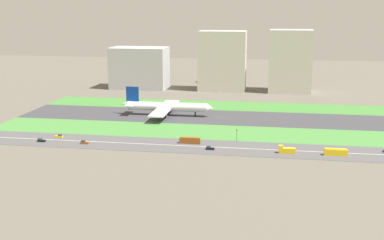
{
  "coord_description": "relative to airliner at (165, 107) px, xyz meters",
  "views": [
    {
      "loc": [
        30.15,
        -316.49,
        71.92
      ],
      "look_at": [
        -15.52,
        -36.5,
        6.0
      ],
      "focal_mm": 44.36,
      "sensor_mm": 36.0,
      "label": 1
    }
  ],
  "objects": [
    {
      "name": "ground_plane",
      "position": [
        40.47,
        -0.0,
        -6.23
      ],
      "size": [
        800.0,
        800.0,
        0.0
      ],
      "primitive_type": "plane",
      "color": "#5B564C"
    },
    {
      "name": "runway",
      "position": [
        40.47,
        -0.0,
        -6.18
      ],
      "size": [
        280.0,
        46.0,
        0.1
      ],
      "primitive_type": "cube",
      "color": "#38383D",
      "rests_on": "ground_plane"
    },
    {
      "name": "grass_median_north",
      "position": [
        40.47,
        41.0,
        -6.18
      ],
      "size": [
        280.0,
        36.0,
        0.1
      ],
      "primitive_type": "cube",
      "color": "#3D7A33",
      "rests_on": "ground_plane"
    },
    {
      "name": "grass_median_south",
      "position": [
        40.47,
        -41.0,
        -6.18
      ],
      "size": [
        280.0,
        36.0,
        0.1
      ],
      "primitive_type": "cube",
      "color": "#427F38",
      "rests_on": "ground_plane"
    },
    {
      "name": "highway",
      "position": [
        40.47,
        -73.0,
        -6.18
      ],
      "size": [
        280.0,
        28.0,
        0.1
      ],
      "primitive_type": "cube",
      "color": "#4C4C4F",
      "rests_on": "ground_plane"
    },
    {
      "name": "highway_centerline",
      "position": [
        40.47,
        -73.0,
        -6.13
      ],
      "size": [
        266.0,
        0.5,
        0.01
      ],
      "primitive_type": "cube",
      "color": "silver",
      "rests_on": "highway"
    },
    {
      "name": "airliner",
      "position": [
        0.0,
        0.0,
        0.0
      ],
      "size": [
        65.0,
        56.0,
        19.7
      ],
      "color": "white",
      "rests_on": "runway"
    },
    {
      "name": "car_3",
      "position": [
        -53.85,
        -78.0,
        -5.31
      ],
      "size": [
        4.4,
        1.8,
        2.0
      ],
      "rotation": [
        0.0,
        0.0,
        3.14
      ],
      "color": "black",
      "rests_on": "highway"
    },
    {
      "name": "car_4",
      "position": [
        41.26,
        -78.0,
        -5.31
      ],
      "size": [
        4.4,
        1.8,
        2.0
      ],
      "rotation": [
        0.0,
        0.0,
        3.14
      ],
      "color": "black",
      "rests_on": "highway"
    },
    {
      "name": "car_2",
      "position": [
        -28.37,
        -78.0,
        -5.31
      ],
      "size": [
        4.4,
        1.8,
        2.0
      ],
      "rotation": [
        0.0,
        0.0,
        3.14
      ],
      "color": "brown",
      "rests_on": "highway"
    },
    {
      "name": "bus_0",
      "position": [
        28.98,
        -68.0,
        -4.41
      ],
      "size": [
        11.6,
        2.5,
        3.5
      ],
      "color": "brown",
      "rests_on": "highway"
    },
    {
      "name": "bus_1",
      "position": [
        105.46,
        -78.0,
        -4.41
      ],
      "size": [
        11.6,
        2.5,
        3.5
      ],
      "rotation": [
        0.0,
        0.0,
        3.14
      ],
      "color": "yellow",
      "rests_on": "highway"
    },
    {
      "name": "truck_0",
      "position": [
        81.04,
        -78.0,
        -4.56
      ],
      "size": [
        8.4,
        2.5,
        4.0
      ],
      "rotation": [
        0.0,
        0.0,
        3.14
      ],
      "color": "yellow",
      "rests_on": "highway"
    },
    {
      "name": "car_0",
      "position": [
        -47.6,
        -68.0,
        -5.31
      ],
      "size": [
        4.4,
        1.8,
        2.0
      ],
      "color": "yellow",
      "rests_on": "highway"
    },
    {
      "name": "traffic_light",
      "position": [
        54.14,
        -60.01,
        -1.94
      ],
      "size": [
        0.36,
        0.5,
        7.2
      ],
      "color": "#4C4C51",
      "rests_on": "highway"
    },
    {
      "name": "terminal_building",
      "position": [
        -49.53,
        114.0,
        12.82
      ],
      "size": [
        51.58,
        31.06,
        38.1
      ],
      "primitive_type": "cube",
      "color": "#B2B2B7",
      "rests_on": "ground_plane"
    },
    {
      "name": "hangar_building",
      "position": [
        28.41,
        114.0,
        20.66
      ],
      "size": [
        42.32,
        25.04,
        53.79
      ],
      "primitive_type": "cube",
      "color": "beige",
      "rests_on": "ground_plane"
    },
    {
      "name": "office_tower",
      "position": [
        88.79,
        114.0,
        21.36
      ],
      "size": [
        37.13,
        27.64,
        55.19
      ],
      "primitive_type": "cube",
      "color": "beige",
      "rests_on": "ground_plane"
    },
    {
      "name": "fuel_tank_west",
      "position": [
        16.91,
        159.0,
        1.27
      ],
      "size": [
        23.99,
        23.99,
        15.01
      ],
      "primitive_type": "cylinder",
      "color": "silver",
      "rests_on": "ground_plane"
    }
  ]
}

